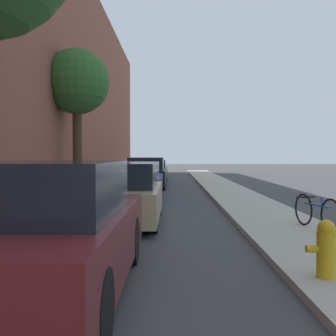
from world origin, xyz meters
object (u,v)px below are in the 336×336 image
(fire_hydrant, at_px, (326,248))
(bicycle, at_px, (316,212))
(parked_car_maroon, at_px, (53,233))
(street_tree_far, at_px, (77,83))
(parked_car_black, at_px, (147,174))
(parked_car_white, at_px, (154,168))
(parked_car_teal, at_px, (153,171))
(parked_car_champagne, at_px, (120,195))
(parked_car_navy, at_px, (137,182))

(fire_hydrant, height_order, bicycle, fire_hydrant)
(parked_car_maroon, bearing_deg, street_tree_far, 102.08)
(parked_car_maroon, relative_size, parked_car_black, 0.97)
(parked_car_black, height_order, fire_hydrant, parked_car_black)
(parked_car_maroon, relative_size, parked_car_white, 0.97)
(parked_car_teal, bearing_deg, street_tree_far, -103.37)
(parked_car_champagne, relative_size, fire_hydrant, 5.45)
(parked_car_maroon, xyz_separation_m, parked_car_champagne, (0.13, 4.97, -0.05))
(street_tree_far, relative_size, bicycle, 3.35)
(parked_car_navy, height_order, parked_car_white, parked_car_navy)
(bicycle, bearing_deg, parked_car_teal, 91.87)
(fire_hydrant, bearing_deg, parked_car_teal, 98.93)
(bicycle, bearing_deg, parked_car_white, 89.03)
(parked_car_maroon, relative_size, bicycle, 2.63)
(parked_car_black, bearing_deg, bicycle, -69.99)
(parked_car_navy, xyz_separation_m, parked_car_white, (-0.12, 16.05, -0.03))
(parked_car_maroon, height_order, fire_hydrant, parked_car_maroon)
(parked_car_navy, bearing_deg, fire_hydrant, -71.36)
(parked_car_teal, bearing_deg, bicycle, -76.04)
(parked_car_teal, bearing_deg, fire_hydrant, -81.07)
(parked_car_navy, xyz_separation_m, bicycle, (4.28, -6.33, -0.19))
(street_tree_far, bearing_deg, parked_car_maroon, -77.92)
(parked_car_teal, height_order, parked_car_white, parked_car_teal)
(parked_car_champagne, height_order, parked_car_white, parked_car_champagne)
(parked_car_black, xyz_separation_m, parked_car_teal, (0.05, 5.28, -0.07))
(parked_car_teal, xyz_separation_m, bicycle, (4.23, -17.03, -0.18))
(parked_car_black, bearing_deg, street_tree_far, -116.09)
(parked_car_navy, bearing_deg, bicycle, -55.95)
(parked_car_black, xyz_separation_m, parked_car_white, (-0.11, 10.62, -0.09))
(parked_car_maroon, bearing_deg, parked_car_champagne, 88.52)
(parked_car_black, relative_size, parked_car_teal, 1.15)
(parked_car_maroon, distance_m, street_tree_far, 11.42)
(parked_car_navy, distance_m, fire_hydrant, 10.11)
(parked_car_champagne, xyz_separation_m, bicycle, (4.23, -1.36, -0.21))
(parked_car_teal, xyz_separation_m, parked_car_white, (-0.16, 5.35, -0.02))
(fire_hydrant, bearing_deg, street_tree_far, 118.62)
(street_tree_far, distance_m, bicycle, 10.38)
(bicycle, bearing_deg, parked_car_black, 97.93)
(parked_car_white, height_order, bicycle, parked_car_white)
(bicycle, bearing_deg, parked_car_champagne, 150.09)
(parked_car_navy, xyz_separation_m, parked_car_teal, (0.04, 10.70, -0.01))
(parked_car_maroon, relative_size, fire_hydrant, 6.03)
(parked_car_champagne, height_order, fire_hydrant, parked_car_champagne)
(parked_car_black, distance_m, parked_car_teal, 5.28)
(parked_car_champagne, distance_m, fire_hydrant, 5.60)
(parked_car_champagne, bearing_deg, parked_car_maroon, -91.48)
(parked_car_black, xyz_separation_m, street_tree_far, (-2.34, -4.78, 3.66))
(parked_car_black, relative_size, bicycle, 2.71)
(parked_car_maroon, bearing_deg, parked_car_black, 89.71)
(parked_car_black, relative_size, fire_hydrant, 6.21)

